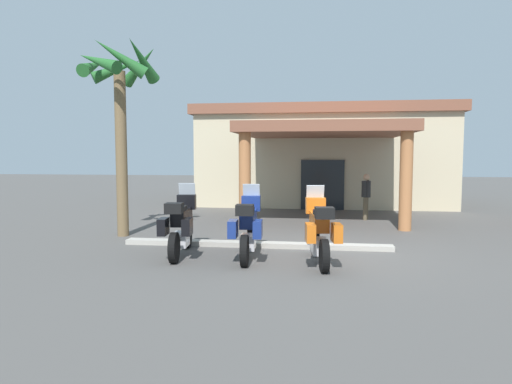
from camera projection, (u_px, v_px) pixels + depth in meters
ground_plane at (326, 253)px, 10.51m from camera, size 80.00×80.00×0.00m
motel_building at (322, 155)px, 21.93m from camera, size 11.62×12.32×4.50m
motorcycle_black at (181, 225)px, 10.26m from camera, size 0.75×2.21×1.61m
motorcycle_blue at (248, 227)px, 9.96m from camera, size 0.72×2.21×1.61m
motorcycle_orange at (320, 231)px, 9.49m from camera, size 0.77×2.21×1.61m
pedestrian at (366, 193)px, 15.93m from camera, size 0.32×0.50×1.64m
palm_tree_roadside at (119, 90)px, 12.47m from camera, size 2.14×2.29×5.46m
curb_strip at (256, 244)px, 11.27m from camera, size 6.71×0.36×0.12m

